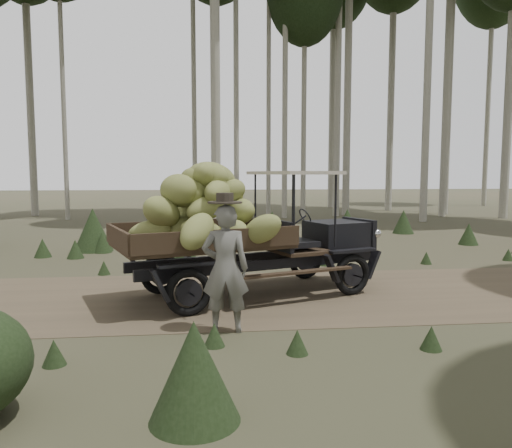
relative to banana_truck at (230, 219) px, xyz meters
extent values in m
plane|color=#473D2B|center=(2.53, 0.19, -1.40)|extent=(120.00, 120.00, 0.00)
cube|color=brown|center=(2.53, 0.19, -1.40)|extent=(70.00, 4.00, 0.01)
cube|color=black|center=(2.09, 0.86, -0.42)|extent=(1.24, 1.21, 0.54)
cube|color=black|center=(2.60, 1.04, -0.42)|extent=(0.42, 0.96, 0.61)
cube|color=black|center=(0.80, 0.40, -0.32)|extent=(0.54, 1.32, 0.54)
cube|color=#38281C|center=(-0.49, -0.07, -0.42)|extent=(3.18, 2.59, 0.08)
cube|color=#38281C|center=(-0.79, 0.76, -0.24)|extent=(2.60, 0.98, 0.31)
cube|color=#38281C|center=(-0.19, -0.90, -0.24)|extent=(2.60, 0.98, 0.31)
cube|color=#38281C|center=(-1.78, -0.53, -0.24)|extent=(0.65, 1.68, 0.31)
cube|color=beige|center=(1.20, 0.54, 0.78)|extent=(1.62, 1.95, 0.06)
cube|color=black|center=(0.35, 0.63, -0.79)|extent=(4.28, 1.62, 0.18)
cube|color=black|center=(0.60, -0.07, -0.79)|extent=(4.28, 1.62, 0.18)
torus|color=black|center=(1.64, 1.53, -1.03)|extent=(0.75, 0.38, 0.74)
torus|color=black|center=(2.17, 0.06, -1.03)|extent=(0.75, 0.38, 0.74)
torus|color=black|center=(-1.22, 0.51, -1.03)|extent=(0.75, 0.38, 0.74)
torus|color=black|center=(-0.69, -0.97, -1.03)|extent=(0.75, 0.38, 0.74)
sphere|color=beige|center=(2.52, 1.49, -0.37)|extent=(0.18, 0.18, 0.18)
sphere|color=beige|center=(2.82, 0.66, -0.37)|extent=(0.18, 0.18, 0.18)
ellipsoid|color=olive|center=(-0.48, -0.46, -0.16)|extent=(0.81, 0.47, 0.55)
ellipsoid|color=olive|center=(-1.10, -0.47, 0.16)|extent=(0.89, 0.98, 0.72)
ellipsoid|color=olive|center=(-0.06, -0.12, 0.45)|extent=(0.84, 0.58, 0.63)
ellipsoid|color=olive|center=(-0.31, -0.02, 0.65)|extent=(0.79, 0.66, 0.50)
ellipsoid|color=olive|center=(-0.67, 0.01, -0.11)|extent=(0.82, 0.71, 0.59)
ellipsoid|color=olive|center=(-0.63, 0.32, 0.13)|extent=(0.97, 0.57, 0.76)
ellipsoid|color=olive|center=(-0.84, -0.42, 0.51)|extent=(0.68, 0.61, 0.52)
ellipsoid|color=olive|center=(-0.39, -0.11, 0.72)|extent=(0.59, 0.93, 0.60)
ellipsoid|color=olive|center=(-0.79, -0.24, -0.14)|extent=(0.93, 0.68, 0.61)
ellipsoid|color=olive|center=(-0.39, -0.39, 0.21)|extent=(0.87, 0.70, 0.54)
ellipsoid|color=olive|center=(-0.71, -0.28, 0.45)|extent=(0.80, 0.57, 0.57)
ellipsoid|color=olive|center=(-0.27, -0.07, 0.73)|extent=(0.88, 0.52, 0.63)
ellipsoid|color=olive|center=(0.02, -0.44, -0.18)|extent=(0.72, 0.88, 0.52)
ellipsoid|color=olive|center=(0.13, -0.08, 0.13)|extent=(0.79, 0.97, 0.52)
ellipsoid|color=olive|center=(-0.05, 0.21, 0.42)|extent=(0.88, 0.80, 0.63)
ellipsoid|color=olive|center=(-0.38, -0.11, 0.72)|extent=(0.92, 0.85, 0.50)
ellipsoid|color=olive|center=(-1.31, -0.41, -0.18)|extent=(0.87, 0.59, 0.54)
ellipsoid|color=olive|center=(-0.69, 0.15, 0.13)|extent=(0.60, 0.86, 0.60)
ellipsoid|color=olive|center=(-0.21, -0.33, 0.46)|extent=(0.61, 0.90, 0.45)
ellipsoid|color=olive|center=(-0.44, -0.13, 0.67)|extent=(0.96, 0.76, 0.51)
ellipsoid|color=olive|center=(-0.54, -1.07, -0.09)|extent=(0.80, 0.95, 0.74)
ellipsoid|color=olive|center=(0.47, -0.71, -0.11)|extent=(0.89, 0.80, 0.69)
imported|color=#605E58|center=(-0.16, -1.76, -0.52)|extent=(0.67, 0.47, 1.75)
cylinder|color=#2D2720|center=(-0.16, -1.76, 0.38)|extent=(0.50, 0.50, 0.02)
cylinder|color=#2D2720|center=(-0.16, -1.76, 0.44)|extent=(0.25, 0.25, 0.14)
cylinder|color=#B2AD9E|center=(4.62, 16.33, 5.61)|extent=(0.25, 0.25, 14.02)
cylinder|color=#B2AD9E|center=(10.49, 19.96, 8.03)|extent=(0.38, 0.38, 18.85)
cylinder|color=#B2AD9E|center=(0.12, 12.17, 7.09)|extent=(0.41, 0.41, 16.97)
cylinder|color=#B2AD9E|center=(14.15, 14.36, 6.76)|extent=(0.41, 0.41, 16.32)
cylinder|color=#B2AD9E|center=(1.17, 15.04, 7.96)|extent=(0.25, 0.25, 18.71)
cylinder|color=#B2AD9E|center=(0.37, 18.73, 7.79)|extent=(0.41, 0.41, 18.39)
cylinder|color=#B2AD9E|center=(9.53, 13.19, 8.33)|extent=(0.33, 0.33, 19.45)
cylinder|color=#B2AD9E|center=(12.21, 18.83, 8.98)|extent=(0.21, 0.21, 20.75)
cylinder|color=#B2AD9E|center=(7.91, 23.40, 7.99)|extent=(0.39, 0.39, 18.79)
cylinder|color=#B2AD9E|center=(-9.10, 18.51, 7.47)|extent=(0.37, 0.37, 17.75)
cylinder|color=#B2AD9E|center=(2.87, 16.41, 8.03)|extent=(0.22, 0.22, 18.85)
cylinder|color=#B2AD9E|center=(3.57, 15.75, 7.67)|extent=(0.26, 0.26, 18.13)
cylinder|color=#B2AD9E|center=(12.52, 17.01, 9.69)|extent=(0.28, 0.28, 22.19)
cylinder|color=#B2AD9E|center=(11.72, 15.75, 9.08)|extent=(0.34, 0.34, 20.96)
cylinder|color=#B2AD9E|center=(7.10, 17.22, 8.34)|extent=(0.38, 0.38, 19.47)
cylinder|color=#B2AD9E|center=(-6.80, 15.94, 6.97)|extent=(0.21, 0.21, 16.74)
cylinder|color=#B2AD9E|center=(18.63, 23.60, 8.38)|extent=(0.33, 0.33, 19.55)
cone|color=#233319|center=(-1.48, 4.33, -0.93)|extent=(0.84, 0.84, 0.93)
cone|color=#233319|center=(-3.71, 4.62, -1.16)|extent=(0.44, 0.44, 0.48)
cone|color=#233319|center=(6.81, 8.89, -0.97)|extent=(0.77, 0.77, 0.85)
cone|color=#233319|center=(-0.88, 4.23, -1.09)|extent=(0.56, 0.56, 0.62)
cone|color=#233319|center=(-0.55, -4.22, -0.95)|extent=(0.81, 0.81, 0.90)
cone|color=#233319|center=(-3.21, 5.52, -1.11)|extent=(0.52, 0.52, 0.58)
cone|color=#233319|center=(-4.59, 4.88, -1.15)|extent=(0.44, 0.44, 0.49)
cone|color=#233319|center=(-3.51, 5.85, -0.80)|extent=(1.08, 1.08, 1.20)
cone|color=#233319|center=(5.17, 10.43, -1.00)|extent=(0.72, 0.72, 0.80)
cone|color=#233319|center=(1.57, 5.95, -0.87)|extent=(0.96, 0.96, 1.07)
cone|color=#233319|center=(7.62, 5.87, -1.07)|extent=(0.59, 0.59, 0.66)
cone|color=#233319|center=(1.64, 3.04, -1.25)|extent=(0.27, 0.27, 0.30)
cone|color=#233319|center=(2.40, 2.95, -1.25)|extent=(0.27, 0.27, 0.30)
cone|color=#233319|center=(4.88, 2.87, -1.25)|extent=(0.27, 0.27, 0.30)
cone|color=#233319|center=(-0.34, -2.34, -1.25)|extent=(0.27, 0.27, 0.30)
cone|color=#233319|center=(0.77, 2.97, -1.25)|extent=(0.27, 0.27, 0.30)
cone|color=#233319|center=(7.13, 3.10, -1.25)|extent=(0.27, 0.27, 0.30)
cone|color=#233319|center=(-2.58, 2.42, -1.25)|extent=(0.27, 0.27, 0.30)
cone|color=#233319|center=(2.32, -2.75, -1.25)|extent=(0.27, 0.27, 0.30)
cone|color=#233319|center=(-1.32, 2.91, -1.25)|extent=(0.27, 0.27, 0.30)
cone|color=#233319|center=(-1.48, 2.89, -1.25)|extent=(0.27, 0.27, 0.30)
cone|color=#233319|center=(-2.15, -2.77, -1.25)|extent=(0.27, 0.27, 0.30)
cone|color=#233319|center=(0.65, -2.72, -1.25)|extent=(0.27, 0.27, 0.30)
camera|label=1|loc=(-0.47, -8.44, 0.76)|focal=35.00mm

